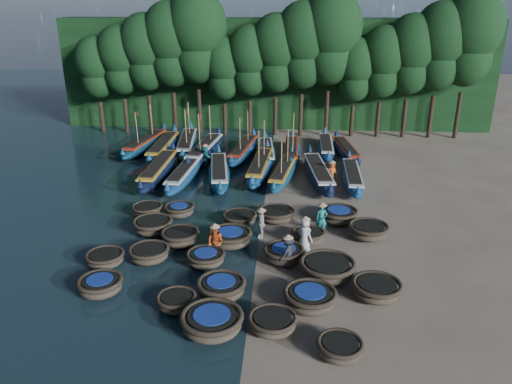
# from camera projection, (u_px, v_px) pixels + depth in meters

# --- Properties ---
(ground) EXTENTS (120.00, 120.00, 0.00)m
(ground) POSITION_uv_depth(u_px,v_px,m) (261.00, 230.00, 27.20)
(ground) COLOR gray
(ground) RESTS_ON ground
(foliage_wall) EXTENTS (40.00, 3.00, 10.00)m
(foliage_wall) POSITION_uv_depth(u_px,v_px,m) (276.00, 74.00, 47.16)
(foliage_wall) COLOR black
(foliage_wall) RESTS_ON ground
(coracle_2) EXTENTS (2.45, 2.45, 0.83)m
(coracle_2) POSITION_uv_depth(u_px,v_px,m) (212.00, 322.00, 18.75)
(coracle_2) COLOR #4E4231
(coracle_2) RESTS_ON ground
(coracle_3) EXTENTS (2.32, 2.32, 0.65)m
(coracle_3) POSITION_uv_depth(u_px,v_px,m) (273.00, 322.00, 18.89)
(coracle_3) COLOR #4E4231
(coracle_3) RESTS_ON ground
(coracle_4) EXTENTS (2.02, 2.02, 0.65)m
(coracle_4) POSITION_uv_depth(u_px,v_px,m) (340.00, 348.00, 17.52)
(coracle_4) COLOR #4E4231
(coracle_4) RESTS_ON ground
(coracle_5) EXTENTS (2.23, 2.23, 0.73)m
(coracle_5) POSITION_uv_depth(u_px,v_px,m) (100.00, 285.00, 21.22)
(coracle_5) COLOR #4E4231
(coracle_5) RESTS_ON ground
(coracle_6) EXTENTS (1.84, 1.84, 0.65)m
(coracle_6) POSITION_uv_depth(u_px,v_px,m) (177.00, 301.00, 20.19)
(coracle_6) COLOR #4E4231
(coracle_6) RESTS_ON ground
(coracle_7) EXTENTS (2.37, 2.37, 0.81)m
(coracle_7) POSITION_uv_depth(u_px,v_px,m) (221.00, 288.00, 20.95)
(coracle_7) COLOR #4E4231
(coracle_7) RESTS_ON ground
(coracle_8) EXTENTS (2.33, 2.33, 0.80)m
(coracle_8) POSITION_uv_depth(u_px,v_px,m) (310.00, 298.00, 20.25)
(coracle_8) COLOR #4E4231
(coracle_8) RESTS_ON ground
(coracle_9) EXTENTS (2.21, 2.21, 0.76)m
(coracle_9) POSITION_uv_depth(u_px,v_px,m) (377.00, 289.00, 20.94)
(coracle_9) COLOR #4E4231
(coracle_9) RESTS_ON ground
(coracle_10) EXTENTS (2.22, 2.22, 0.66)m
(coracle_10) POSITION_uv_depth(u_px,v_px,m) (105.00, 258.00, 23.48)
(coracle_10) COLOR #4E4231
(coracle_10) RESTS_ON ground
(coracle_11) EXTENTS (2.02, 2.02, 0.73)m
(coracle_11) POSITION_uv_depth(u_px,v_px,m) (149.00, 253.00, 23.84)
(coracle_11) COLOR #4E4231
(coracle_11) RESTS_ON ground
(coracle_12) EXTENTS (2.03, 2.03, 0.69)m
(coracle_12) POSITION_uv_depth(u_px,v_px,m) (206.00, 258.00, 23.48)
(coracle_12) COLOR #4E4231
(coracle_12) RESTS_ON ground
(coracle_13) EXTENTS (2.28, 2.28, 0.75)m
(coracle_13) POSITION_uv_depth(u_px,v_px,m) (284.00, 253.00, 23.79)
(coracle_13) COLOR #4E4231
(coracle_13) RESTS_ON ground
(coracle_14) EXTENTS (3.12, 3.12, 0.85)m
(coracle_14) POSITION_uv_depth(u_px,v_px,m) (327.00, 268.00, 22.41)
(coracle_14) COLOR #4E4231
(coracle_14) RESTS_ON ground
(coracle_15) EXTENTS (2.59, 2.59, 0.79)m
(coracle_15) POSITION_uv_depth(u_px,v_px,m) (153.00, 225.00, 26.66)
(coracle_15) COLOR #4E4231
(coracle_15) RESTS_ON ground
(coracle_16) EXTENTS (2.10, 2.10, 0.80)m
(coracle_16) POSITION_uv_depth(u_px,v_px,m) (180.00, 237.00, 25.39)
(coracle_16) COLOR #4E4231
(coracle_16) RESTS_ON ground
(coracle_17) EXTENTS (2.24, 2.24, 0.82)m
(coracle_17) POSITION_uv_depth(u_px,v_px,m) (230.00, 237.00, 25.30)
(coracle_17) COLOR #4E4231
(coracle_17) RESTS_ON ground
(coracle_18) EXTENTS (1.77, 1.77, 0.69)m
(coracle_18) POSITION_uv_depth(u_px,v_px,m) (308.00, 236.00, 25.62)
(coracle_18) COLOR #4E4231
(coracle_18) RESTS_ON ground
(coracle_19) EXTENTS (2.53, 2.53, 0.78)m
(coracle_19) POSITION_uv_depth(u_px,v_px,m) (369.00, 230.00, 26.10)
(coracle_19) COLOR #4E4231
(coracle_19) RESTS_ON ground
(coracle_20) EXTENTS (2.13, 2.13, 0.64)m
(coracle_20) POSITION_uv_depth(u_px,v_px,m) (147.00, 209.00, 28.85)
(coracle_20) COLOR #4E4231
(coracle_20) RESTS_ON ground
(coracle_21) EXTENTS (1.78, 1.78, 0.69)m
(coracle_21) POSITION_uv_depth(u_px,v_px,m) (179.00, 210.00, 28.72)
(coracle_21) COLOR #4E4231
(coracle_21) RESTS_ON ground
(coracle_22) EXTENTS (1.94, 1.94, 0.68)m
(coracle_22) POSITION_uv_depth(u_px,v_px,m) (240.00, 218.00, 27.67)
(coracle_22) COLOR #4E4231
(coracle_22) RESTS_ON ground
(coracle_23) EXTENTS (2.10, 2.10, 0.71)m
(coracle_23) POSITION_uv_depth(u_px,v_px,m) (276.00, 214.00, 28.13)
(coracle_23) COLOR #4E4231
(coracle_23) RESTS_ON ground
(coracle_24) EXTENTS (2.21, 2.21, 0.78)m
(coracle_24) POSITION_uv_depth(u_px,v_px,m) (338.00, 215.00, 27.96)
(coracle_24) COLOR #4E4231
(coracle_24) RESTS_ON ground
(long_boat_2) EXTENTS (1.71, 8.80, 1.55)m
(long_boat_2) POSITION_uv_depth(u_px,v_px,m) (159.00, 170.00, 34.70)
(long_boat_2) COLOR #0E1733
(long_boat_2) RESTS_ON ground
(long_boat_3) EXTENTS (2.00, 8.11, 1.43)m
(long_boat_3) POSITION_uv_depth(u_px,v_px,m) (185.00, 174.00, 34.11)
(long_boat_3) COLOR navy
(long_boat_3) RESTS_ON ground
(long_boat_4) EXTENTS (2.63, 8.17, 1.45)m
(long_boat_4) POSITION_uv_depth(u_px,v_px,m) (219.00, 172.00, 34.37)
(long_boat_4) COLOR navy
(long_boat_4) RESTS_ON ground
(long_boat_5) EXTENTS (2.12, 8.57, 3.65)m
(long_boat_5) POSITION_uv_depth(u_px,v_px,m) (260.00, 167.00, 35.36)
(long_boat_5) COLOR navy
(long_boat_5) RESTS_ON ground
(long_boat_6) EXTENTS (2.50, 7.66, 3.29)m
(long_boat_6) POSITION_uv_depth(u_px,v_px,m) (283.00, 173.00, 34.35)
(long_boat_6) COLOR navy
(long_boat_6) RESTS_ON ground
(long_boat_7) EXTENTS (2.51, 8.55, 1.52)m
(long_boat_7) POSITION_uv_depth(u_px,v_px,m) (318.00, 173.00, 34.07)
(long_boat_7) COLOR #0E1733
(long_boat_7) RESTS_ON ground
(long_boat_8) EXTENTS (1.53, 7.59, 1.34)m
(long_boat_8) POSITION_uv_depth(u_px,v_px,m) (353.00, 177.00, 33.60)
(long_boat_8) COLOR navy
(long_boat_8) RESTS_ON ground
(long_boat_9) EXTENTS (2.73, 8.27, 3.56)m
(long_boat_9) POSITION_uv_depth(u_px,v_px,m) (146.00, 144.00, 40.93)
(long_boat_9) COLOR navy
(long_boat_9) RESTS_ON ground
(long_boat_10) EXTENTS (1.55, 8.77, 1.54)m
(long_boat_10) POSITION_uv_depth(u_px,v_px,m) (163.00, 147.00, 39.84)
(long_boat_10) COLOR navy
(long_boat_10) RESTS_ON ground
(long_boat_11) EXTENTS (2.49, 8.79, 3.76)m
(long_boat_11) POSITION_uv_depth(u_px,v_px,m) (187.00, 144.00, 40.84)
(long_boat_11) COLOR navy
(long_boat_11) RESTS_ON ground
(long_boat_12) EXTENTS (2.60, 9.08, 3.88)m
(long_boat_12) POSITION_uv_depth(u_px,v_px,m) (205.00, 150.00, 39.01)
(long_boat_12) COLOR #0E1733
(long_boat_12) RESTS_ON ground
(long_boat_13) EXTENTS (2.51, 8.08, 3.47)m
(long_boat_13) POSITION_uv_depth(u_px,v_px,m) (243.00, 150.00, 39.31)
(long_boat_13) COLOR navy
(long_boat_13) RESTS_ON ground
(long_boat_14) EXTENTS (1.95, 7.58, 1.34)m
(long_boat_14) POSITION_uv_depth(u_px,v_px,m) (267.00, 152.00, 38.90)
(long_boat_14) COLOR navy
(long_boat_14) RESTS_ON ground
(long_boat_15) EXTENTS (1.46, 7.83, 3.33)m
(long_boat_15) POSITION_uv_depth(u_px,v_px,m) (292.00, 151.00, 39.11)
(long_boat_15) COLOR navy
(long_boat_15) RESTS_ON ground
(long_boat_16) EXTENTS (1.47, 7.51, 1.32)m
(long_boat_16) POSITION_uv_depth(u_px,v_px,m) (326.00, 147.00, 40.27)
(long_boat_16) COLOR navy
(long_boat_16) RESTS_ON ground
(long_boat_17) EXTENTS (2.33, 7.53, 1.34)m
(long_boat_17) POSITION_uv_depth(u_px,v_px,m) (346.00, 151.00, 39.26)
(long_boat_17) COLOR #0E1733
(long_boat_17) RESTS_ON ground
(fisherman_0) EXTENTS (1.02, 1.00, 1.97)m
(fisherman_0) POSITION_uv_depth(u_px,v_px,m) (305.00, 233.00, 24.67)
(fisherman_0) COLOR silver
(fisherman_0) RESTS_ON ground
(fisherman_1) EXTENTS (0.68, 0.52, 1.92)m
(fisherman_1) POSITION_uv_depth(u_px,v_px,m) (322.00, 217.00, 26.40)
(fisherman_1) COLOR #1B736E
(fisherman_1) RESTS_ON ground
(fisherman_2) EXTENTS (1.08, 1.03, 1.96)m
(fisherman_2) POSITION_uv_depth(u_px,v_px,m) (215.00, 241.00, 23.90)
(fisherman_2) COLOR #CE4F1B
(fisherman_2) RESTS_ON ground
(fisherman_3) EXTENTS (1.12, 1.23, 1.86)m
(fisherman_3) POSITION_uv_depth(u_px,v_px,m) (287.00, 252.00, 23.05)
(fisherman_3) COLOR black
(fisherman_3) RESTS_ON ground
(fisherman_4) EXTENTS (0.52, 0.95, 1.81)m
(fisherman_4) POSITION_uv_depth(u_px,v_px,m) (261.00, 222.00, 26.03)
(fisherman_4) COLOR silver
(fisherman_4) RESTS_ON ground
(fisherman_5) EXTENTS (1.21, 1.67, 1.95)m
(fisherman_5) POSITION_uv_depth(u_px,v_px,m) (206.00, 156.00, 36.65)
(fisherman_5) COLOR #1B736E
(fisherman_5) RESTS_ON ground
(fisherman_6) EXTENTS (0.88, 0.80, 1.70)m
(fisherman_6) POSITION_uv_depth(u_px,v_px,m) (332.00, 171.00, 33.74)
(fisherman_6) COLOR #CE4F1B
(fisherman_6) RESTS_ON ground
(tree_0) EXTENTS (3.68, 3.68, 8.68)m
(tree_0) POSITION_uv_depth(u_px,v_px,m) (96.00, 67.00, 44.58)
(tree_0) COLOR black
(tree_0) RESTS_ON ground
(tree_1) EXTENTS (4.09, 4.09, 9.65)m
(tree_1) POSITION_uv_depth(u_px,v_px,m) (120.00, 59.00, 44.19)
(tree_1) COLOR black
(tree_1) RESTS_ON ground
(tree_2) EXTENTS (4.51, 4.51, 10.63)m
(tree_2) POSITION_uv_depth(u_px,v_px,m) (145.00, 51.00, 43.79)
(tree_2) COLOR black
(tree_2) RESTS_ON ground
(tree_3) EXTENTS (4.92, 4.92, 11.60)m
(tree_3) POSITION_uv_depth(u_px,v_px,m) (171.00, 44.00, 43.40)
(tree_3) COLOR black
(tree_3) RESTS_ON ground
(tree_4) EXTENTS (5.34, 5.34, 12.58)m
(tree_4) POSITION_uv_depth(u_px,v_px,m) (196.00, 36.00, 43.00)
(tree_4) COLOR black
(tree_4) RESTS_ON ground
(tree_5) EXTENTS (3.68, 3.68, 8.68)m
(tree_5) POSITION_uv_depth(u_px,v_px,m) (224.00, 68.00, 43.85)
(tree_5) COLOR black
(tree_5) RESTS_ON ground
(tree_6) EXTENTS (4.09, 4.09, 9.65)m
(tree_6) POSITION_uv_depth(u_px,v_px,m) (250.00, 60.00, 43.45)
(tree_6) COLOR black
(tree_6) RESTS_ON ground
(tree_7) EXTENTS (4.51, 4.51, 10.63)m
(tree_7) POSITION_uv_depth(u_px,v_px,m) (276.00, 52.00, 43.06)
(tree_7) COLOR black
(tree_7) RESTS_ON ground
(tree_8) EXTENTS (4.92, 4.92, 11.60)m
(tree_8) POSITION_uv_depth(u_px,v_px,m) (303.00, 44.00, 42.66)
(tree_8) COLOR black
(tree_8) RESTS_ON ground
(tree_9) EXTENTS (5.34, 5.34, 12.58)m
(tree_9) POSITION_uv_depth(u_px,v_px,m) (330.00, 36.00, 42.27)
(tree_9) COLOR black
(tree_9) RESTS_ON ground
(tree_10) EXTENTS (3.68, 3.68, 8.68)m
(tree_10) POSITION_uv_depth(u_px,v_px,m) (356.00, 69.00, 43.11)
(tree_10) COLOR black
(tree_10) RESTS_ON ground
(tree_11) EXTENTS (4.09, 4.09, 9.65)m
(tree_11) POSITION_uv_depth(u_px,v_px,m) (383.00, 61.00, 42.72)
(tree_11) COLOR black
(tree_11) RESTS_ON ground
(tree_12) EXTENTS (4.51, 4.51, 10.63)m
(tree_12) POSITION_uv_depth(u_px,v_px,m) (411.00, 53.00, 42.32)
(tree_12) COLOR black
(tree_12) RESTS_ON ground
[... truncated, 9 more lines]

